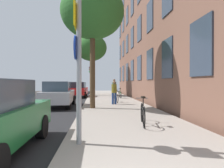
# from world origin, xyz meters

# --- Properties ---
(ground_plane) EXTENTS (41.80, 41.80, 0.00)m
(ground_plane) POSITION_xyz_m (-2.40, 15.00, 0.00)
(ground_plane) COLOR #332D28
(road_asphalt) EXTENTS (7.00, 38.00, 0.01)m
(road_asphalt) POSITION_xyz_m (-4.50, 15.00, 0.01)
(road_asphalt) COLOR #232326
(road_asphalt) RESTS_ON ground
(sidewalk) EXTENTS (4.20, 38.00, 0.12)m
(sidewalk) POSITION_xyz_m (1.10, 15.00, 0.06)
(sidewalk) COLOR #9E9389
(sidewalk) RESTS_ON ground
(sign_post) EXTENTS (0.16, 0.60, 3.38)m
(sign_post) POSITION_xyz_m (-0.61, 3.32, 2.09)
(sign_post) COLOR gray
(sign_post) RESTS_ON sidewalk
(traffic_light) EXTENTS (0.43, 0.24, 3.52)m
(traffic_light) POSITION_xyz_m (-0.78, 22.89, 2.54)
(traffic_light) COLOR black
(traffic_light) RESTS_ON sidewalk
(tree_near) EXTENTS (3.58, 3.58, 6.98)m
(tree_near) POSITION_xyz_m (-0.37, 9.71, 5.54)
(tree_near) COLOR #4C3823
(tree_near) RESTS_ON sidewalk
(tree_far) EXTENTS (3.56, 3.56, 6.98)m
(tree_far) POSITION_xyz_m (-0.71, 20.95, 5.54)
(tree_far) COLOR brown
(tree_far) RESTS_ON sidewalk
(bicycle_0) EXTENTS (0.45, 1.65, 0.98)m
(bicycle_0) POSITION_xyz_m (1.41, 5.20, 0.50)
(bicycle_0) COLOR black
(bicycle_0) RESTS_ON sidewalk
(bicycle_1) EXTENTS (0.42, 1.61, 0.91)m
(bicycle_1) POSITION_xyz_m (1.31, 12.83, 0.47)
(bicycle_1) COLOR black
(bicycle_1) RESTS_ON sidewalk
(bicycle_2) EXTENTS (0.42, 1.68, 0.94)m
(bicycle_2) POSITION_xyz_m (2.07, 16.62, 0.49)
(bicycle_2) COLOR black
(bicycle_2) RESTS_ON sidewalk
(pedestrian_0) EXTENTS (0.39, 0.39, 1.57)m
(pedestrian_0) POSITION_xyz_m (1.03, 11.53, 1.01)
(pedestrian_0) COLOR navy
(pedestrian_0) RESTS_ON sidewalk
(pedestrian_1) EXTENTS (0.46, 0.46, 1.79)m
(pedestrian_1) POSITION_xyz_m (1.54, 16.75, 1.14)
(pedestrian_1) COLOR navy
(pedestrian_1) RESTS_ON sidewalk
(car_1) EXTENTS (1.90, 4.09, 1.62)m
(car_1) POSITION_xyz_m (-2.57, 11.28, 0.84)
(car_1) COLOR #B7B7BC
(car_1) RESTS_ON road_asphalt
(car_2) EXTENTS (1.92, 4.43, 1.62)m
(car_2) POSITION_xyz_m (-2.08, 19.61, 0.84)
(car_2) COLOR red
(car_2) RESTS_ON road_asphalt
(car_3) EXTENTS (1.82, 4.47, 1.62)m
(car_3) POSITION_xyz_m (-2.79, 27.94, 0.84)
(car_3) COLOR #19662D
(car_3) RESTS_ON road_asphalt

